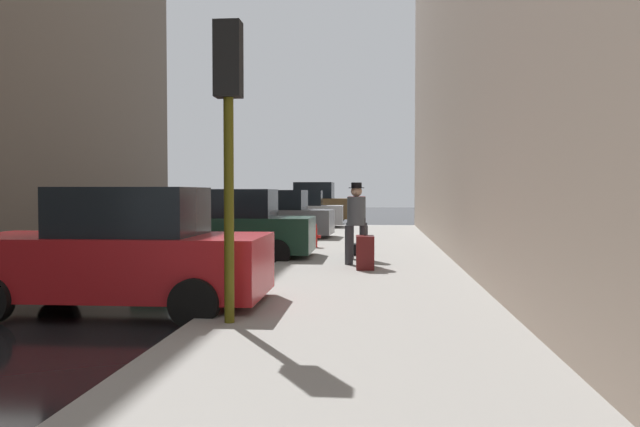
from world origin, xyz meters
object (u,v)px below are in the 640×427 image
object	(u,v)px
pedestrian_with_beanie	(356,219)
pedestrian_in_red_jacket	(357,218)
parked_silver_sedan	(298,211)
traffic_light	(229,105)
parked_red_hatchback	(121,253)
fire_hydrant	(314,235)
parked_dark_green_sedan	(229,228)
duffel_bag	(355,249)
rolling_suitcase	(365,252)
parked_bronze_suv	(311,205)
parked_gray_coupe	(274,217)

from	to	relation	value
pedestrian_with_beanie	pedestrian_in_red_jacket	world-z (taller)	pedestrian_with_beanie
parked_silver_sedan	traffic_light	size ratio (longest dim) A/B	1.18
parked_red_hatchback	pedestrian_in_red_jacket	xyz separation A→B (m)	(3.14, 6.07, 0.26)
fire_hydrant	traffic_light	bearing A→B (deg)	-89.72
parked_silver_sedan	pedestrian_with_beanie	xyz separation A→B (m)	(3.17, -14.54, 0.29)
pedestrian_with_beanie	parked_red_hatchback	bearing A→B (deg)	-122.65
parked_dark_green_sedan	fire_hydrant	bearing A→B (deg)	56.18
fire_hydrant	duffel_bag	xyz separation A→B (m)	(1.25, -2.07, -0.21)
parked_dark_green_sedan	pedestrian_with_beanie	world-z (taller)	pedestrian_with_beanie
traffic_light	pedestrian_with_beanie	world-z (taller)	traffic_light
parked_silver_sedan	traffic_light	world-z (taller)	traffic_light
parked_dark_green_sedan	rolling_suitcase	size ratio (longest dim) A/B	4.05
parked_bronze_suv	duffel_bag	size ratio (longest dim) A/B	10.59
traffic_light	pedestrian_with_beanie	xyz separation A→B (m)	(1.31, 6.14, -1.62)
parked_silver_sedan	pedestrian_with_beanie	distance (m)	14.89
parked_bronze_suv	rolling_suitcase	bearing A→B (deg)	-80.96
parked_dark_green_sedan	parked_bronze_suv	xyz separation A→B (m)	(-0.00, 18.95, 0.18)
parked_dark_green_sedan	parked_bronze_suv	distance (m)	18.95
traffic_light	pedestrian_with_beanie	size ratio (longest dim) A/B	2.03
fire_hydrant	pedestrian_with_beanie	bearing A→B (deg)	-71.84
parked_red_hatchback	parked_gray_coupe	world-z (taller)	same
parked_silver_sedan	parked_bronze_suv	distance (m)	5.88
parked_dark_green_sedan	parked_bronze_suv	bearing A→B (deg)	90.00
parked_red_hatchback	rolling_suitcase	distance (m)	5.37
pedestrian_in_red_jacket	duffel_bag	distance (m)	1.26
parked_bronze_suv	pedestrian_with_beanie	bearing A→B (deg)	-81.18
pedestrian_with_beanie	pedestrian_in_red_jacket	xyz separation A→B (m)	(-0.03, 1.13, -0.03)
parked_dark_green_sedan	traffic_light	bearing A→B (deg)	-76.31
fire_hydrant	parked_red_hatchback	bearing A→B (deg)	-101.21
parked_dark_green_sedan	fire_hydrant	size ratio (longest dim) A/B	5.99
parked_dark_green_sedan	parked_red_hatchback	bearing A→B (deg)	-90.00
fire_hydrant	pedestrian_in_red_jacket	xyz separation A→B (m)	(1.33, -3.03, 0.61)
rolling_suitcase	duffel_bag	bearing A→B (deg)	96.37
parked_red_hatchback	duffel_bag	world-z (taller)	parked_red_hatchback
parked_dark_green_sedan	parked_gray_coupe	xyz separation A→B (m)	(-0.00, 6.56, 0.00)
parked_red_hatchback	traffic_light	size ratio (longest dim) A/B	1.17
pedestrian_in_red_jacket	fire_hydrant	bearing A→B (deg)	113.73
parked_red_hatchback	rolling_suitcase	world-z (taller)	parked_red_hatchback
parked_gray_coupe	pedestrian_with_beanie	distance (m)	8.63
pedestrian_with_beanie	duffel_bag	size ratio (longest dim) A/B	4.04
traffic_light	fire_hydrant	bearing A→B (deg)	90.28
parked_gray_coupe	fire_hydrant	xyz separation A→B (m)	(1.80, -3.86, -0.35)
parked_bronze_suv	pedestrian_in_red_jacket	distance (m)	19.54
fire_hydrant	pedestrian_with_beanie	size ratio (longest dim) A/B	0.40
parked_red_hatchback	pedestrian_in_red_jacket	bearing A→B (deg)	62.69
duffel_bag	traffic_light	bearing A→B (deg)	-98.29
parked_dark_green_sedan	pedestrian_with_beanie	xyz separation A→B (m)	(3.17, -1.47, 0.29)
traffic_light	rolling_suitcase	size ratio (longest dim) A/B	3.46
pedestrian_in_red_jacket	duffel_bag	bearing A→B (deg)	94.96
parked_red_hatchback	duffel_bag	size ratio (longest dim) A/B	9.60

